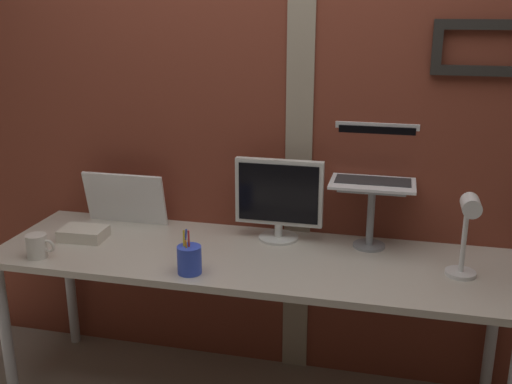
# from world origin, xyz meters

# --- Properties ---
(brick_wall_back) EXTENTS (3.44, 0.16, 2.31)m
(brick_wall_back) POSITION_xyz_m (0.00, 0.45, 1.16)
(brick_wall_back) COLOR brown
(brick_wall_back) RESTS_ON ground_plane
(desk) EXTENTS (2.21, 0.66, 0.72)m
(desk) POSITION_xyz_m (-0.04, 0.06, 0.66)
(desk) COLOR beige
(desk) RESTS_ON ground_plane
(monitor) EXTENTS (0.39, 0.18, 0.37)m
(monitor) POSITION_xyz_m (0.04, 0.27, 0.92)
(monitor) COLOR silver
(monitor) RESTS_ON desk
(laptop_stand) EXTENTS (0.28, 0.22, 0.28)m
(laptop_stand) POSITION_xyz_m (0.44, 0.27, 0.91)
(laptop_stand) COLOR gray
(laptop_stand) RESTS_ON desk
(laptop) EXTENTS (0.36, 0.29, 0.25)m
(laptop) POSITION_xyz_m (0.44, 0.34, 1.07)
(laptop) COLOR white
(laptop) RESTS_ON laptop_stand
(whiteboard_panel) EXTENTS (0.41, 0.07, 0.26)m
(whiteboard_panel) POSITION_xyz_m (-0.72, 0.29, 0.85)
(whiteboard_panel) COLOR white
(whiteboard_panel) RESTS_ON desk
(desk_lamp) EXTENTS (0.12, 0.20, 0.35)m
(desk_lamp) POSITION_xyz_m (0.81, 0.00, 0.94)
(desk_lamp) COLOR white
(desk_lamp) RESTS_ON desk
(pen_cup) EXTENTS (0.10, 0.10, 0.18)m
(pen_cup) POSITION_xyz_m (-0.23, -0.17, 0.78)
(pen_cup) COLOR blue
(pen_cup) RESTS_ON desk
(coffee_mug) EXTENTS (0.13, 0.09, 0.10)m
(coffee_mug) POSITION_xyz_m (-0.90, -0.17, 0.77)
(coffee_mug) COLOR silver
(coffee_mug) RESTS_ON desk
(paper_clutter_stack) EXTENTS (0.21, 0.15, 0.05)m
(paper_clutter_stack) POSITION_xyz_m (-0.82, 0.06, 0.75)
(paper_clutter_stack) COLOR silver
(paper_clutter_stack) RESTS_ON desk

